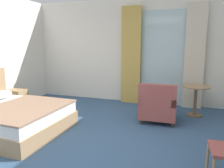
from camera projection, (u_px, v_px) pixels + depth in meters
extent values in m
cube|color=#38567A|center=(87.00, 152.00, 3.51)|extent=(6.42, 6.81, 0.10)
cube|color=white|center=(134.00, 52.00, 6.17)|extent=(6.02, 0.12, 2.82)
cube|color=silver|center=(162.00, 59.00, 5.88)|extent=(1.18, 0.02, 2.49)
cube|color=tan|center=(131.00, 56.00, 6.03)|extent=(0.53, 0.10, 2.60)
cube|color=beige|center=(194.00, 57.00, 5.52)|extent=(0.48, 0.10, 2.60)
cube|color=tan|center=(12.00, 124.00, 4.21)|extent=(1.97, 1.69, 0.27)
cube|color=white|center=(11.00, 112.00, 4.17)|extent=(1.91, 1.64, 0.20)
cube|color=#99755B|center=(24.00, 108.00, 4.03)|extent=(1.32, 1.65, 0.03)
ellipsoid|color=white|center=(0.00, 95.00, 4.73)|extent=(0.38, 0.59, 0.17)
cube|color=tan|center=(17.00, 99.00, 5.69)|extent=(0.44, 0.37, 0.48)
cube|color=#8F704E|center=(11.00, 97.00, 5.49)|extent=(0.38, 0.01, 0.12)
cylinder|color=tan|center=(208.00, 158.00, 2.85)|extent=(0.04, 0.04, 0.40)
cube|color=#9E4C47|center=(158.00, 109.00, 4.75)|extent=(0.77, 0.76, 0.31)
cube|color=#9E4C47|center=(157.00, 95.00, 4.39)|extent=(0.75, 0.14, 0.44)
cube|color=#9E4C47|center=(174.00, 100.00, 4.61)|extent=(0.12, 0.74, 0.16)
cube|color=#9E4C47|center=(143.00, 97.00, 4.80)|extent=(0.12, 0.74, 0.16)
cylinder|color=#4C3D2D|center=(173.00, 115.00, 4.99)|extent=(0.04, 0.04, 0.10)
cylinder|color=#4C3D2D|center=(145.00, 113.00, 5.17)|extent=(0.04, 0.04, 0.10)
cylinder|color=#4C3D2D|center=(172.00, 125.00, 4.40)|extent=(0.04, 0.04, 0.10)
cylinder|color=#4C3D2D|center=(141.00, 122.00, 4.59)|extent=(0.04, 0.04, 0.10)
cylinder|color=tan|center=(196.00, 86.00, 5.01)|extent=(0.62, 0.62, 0.03)
cylinder|color=brown|center=(195.00, 101.00, 5.07)|extent=(0.07, 0.07, 0.67)
cylinder|color=brown|center=(194.00, 115.00, 5.13)|extent=(0.34, 0.34, 0.02)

